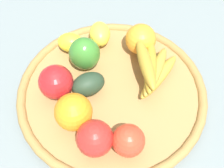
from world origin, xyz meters
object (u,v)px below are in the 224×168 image
at_px(apple_0, 56,82).
at_px(banana_bunch, 153,69).
at_px(lemon_1, 71,42).
at_px(orange_0, 73,112).
at_px(apple_1, 95,138).
at_px(orange_1, 141,39).
at_px(lemon_0, 100,34).
at_px(bell_pepper, 85,54).
at_px(apple_2, 128,141).
at_px(avocado, 88,84).

bearing_deg(apple_0, banana_bunch, 32.78).
relative_size(lemon_1, orange_0, 0.81).
xyz_separation_m(lemon_1, apple_1, (0.17, -0.22, 0.01)).
distance_m(lemon_1, orange_1, 0.18).
relative_size(lemon_0, bell_pepper, 0.83).
distance_m(orange_1, apple_2, 0.27).
bearing_deg(apple_0, orange_0, -37.48).
bearing_deg(lemon_1, lemon_0, 43.72).
bearing_deg(avocado, orange_0, -85.65).
xyz_separation_m(lemon_0, apple_0, (-0.02, -0.18, 0.01)).
bearing_deg(apple_2, apple_0, 161.12).
bearing_deg(apple_1, apple_0, 146.31).
bearing_deg(banana_bunch, orange_0, -123.53).
relative_size(lemon_1, banana_bunch, 0.42).
bearing_deg(lemon_1, apple_0, -76.36).
xyz_separation_m(banana_bunch, orange_1, (-0.06, 0.08, 0.00)).
height_order(avocado, orange_0, orange_0).
distance_m(orange_0, bell_pepper, 0.16).
bearing_deg(banana_bunch, orange_1, 126.68).
bearing_deg(apple_1, banana_bunch, 76.54).
bearing_deg(apple_0, apple_2, -18.88).
bearing_deg(lemon_0, banana_bunch, -21.59).
height_order(orange_0, apple_0, orange_0).
xyz_separation_m(lemon_0, banana_bunch, (0.16, -0.06, 0.01)).
xyz_separation_m(banana_bunch, orange_0, (-0.12, -0.18, 0.01)).
relative_size(avocado, apple_1, 1.03).
relative_size(avocado, banana_bunch, 0.50).
relative_size(avocado, orange_1, 1.02).
distance_m(bell_pepper, apple_2, 0.24).
distance_m(orange_1, apple_1, 0.29).
bearing_deg(bell_pepper, avocado, -81.28).
xyz_separation_m(lemon_1, apple_2, (0.23, -0.20, 0.01)).
bearing_deg(apple_1, apple_2, 20.08).
bearing_deg(apple_2, lemon_1, 139.25).
xyz_separation_m(bell_pepper, apple_1, (0.11, -0.19, -0.01)).
bearing_deg(banana_bunch, bell_pepper, -171.78).
distance_m(lemon_1, orange_0, 0.21).
bearing_deg(apple_0, orange_1, 56.47).
bearing_deg(bell_pepper, apple_2, -65.67).
xyz_separation_m(banana_bunch, apple_2, (0.01, -0.19, -0.00)).
relative_size(bell_pepper, apple_0, 1.10).
relative_size(orange_1, apple_1, 1.01).
bearing_deg(orange_1, apple_2, -75.44).
xyz_separation_m(bell_pepper, apple_2, (0.17, -0.17, -0.01)).
bearing_deg(bell_pepper, banana_bunch, -14.04).
bearing_deg(lemon_1, bell_pepper, -31.01).
relative_size(apple_0, orange_1, 1.03).
xyz_separation_m(avocado, apple_0, (-0.06, -0.03, 0.01)).
height_order(bell_pepper, orange_1, bell_pepper).
bearing_deg(bell_pepper, lemon_1, 126.73).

